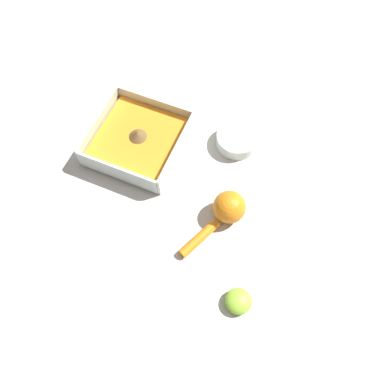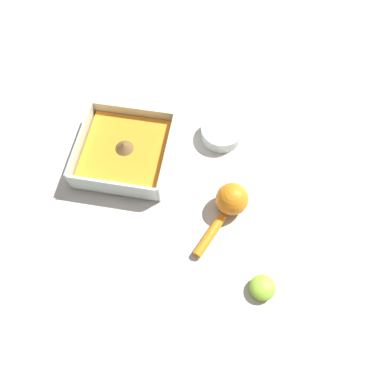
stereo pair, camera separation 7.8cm
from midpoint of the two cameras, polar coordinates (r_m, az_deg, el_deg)
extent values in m
plane|color=beige|center=(0.87, -2.67, 5.97)|extent=(4.00, 4.00, 0.00)
cube|color=silver|center=(0.88, -5.54, 6.91)|extent=(0.20, 0.20, 0.01)
cube|color=silver|center=(0.89, -11.49, 9.88)|extent=(0.20, 0.01, 0.05)
cube|color=silver|center=(0.83, 0.41, 5.89)|extent=(0.20, 0.01, 0.05)
cube|color=silver|center=(0.90, -3.04, 12.75)|extent=(0.01, 0.19, 0.05)
cube|color=silver|center=(0.81, -8.63, 2.67)|extent=(0.01, 0.19, 0.05)
cube|color=orange|center=(0.86, -5.64, 7.52)|extent=(0.18, 0.18, 0.03)
cone|color=brown|center=(0.84, -5.77, 8.34)|extent=(0.04, 0.04, 0.02)
cylinder|color=silver|center=(0.88, 9.43, 7.66)|extent=(0.10, 0.10, 0.03)
cylinder|color=brown|center=(0.88, 9.40, 7.55)|extent=(0.09, 0.09, 0.02)
sphere|color=orange|center=(0.77, 8.60, -2.59)|extent=(0.07, 0.07, 0.07)
cylinder|color=orange|center=(0.77, 4.10, -7.33)|extent=(0.10, 0.06, 0.02)
ellipsoid|color=#93CC38|center=(0.74, 10.20, -16.39)|extent=(0.05, 0.05, 0.03)
camera|label=1|loc=(0.04, 92.88, -5.84)|focal=35.00mm
camera|label=2|loc=(0.04, -87.12, 5.84)|focal=35.00mm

